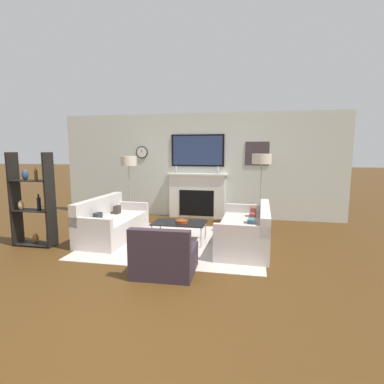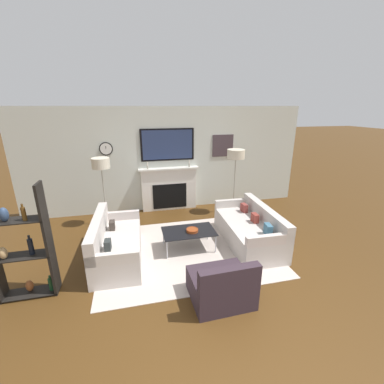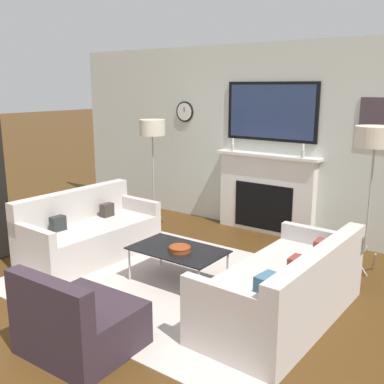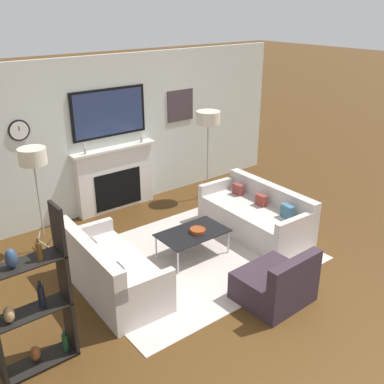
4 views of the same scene
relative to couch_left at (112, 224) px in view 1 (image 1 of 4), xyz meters
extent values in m
plane|color=#482D11|center=(1.33, -2.52, -0.29)|extent=(60.00, 60.00, 0.00)
cube|color=silver|center=(1.33, 2.33, 1.06)|extent=(7.43, 0.07, 2.70)
cube|color=silver|center=(1.33, 2.21, 0.27)|extent=(1.46, 0.16, 1.12)
cube|color=black|center=(1.33, 2.13, 0.11)|extent=(0.91, 0.01, 0.67)
cube|color=silver|center=(1.33, 2.19, 0.85)|extent=(1.58, 0.22, 0.04)
cylinder|color=#B2AD9E|center=(0.79, 2.16, 0.92)|extent=(0.04, 0.04, 0.10)
cylinder|color=white|center=(0.79, 2.16, 1.02)|extent=(0.03, 0.03, 0.09)
cylinder|color=#B2AD9E|center=(1.88, 2.16, 0.92)|extent=(0.04, 0.04, 0.10)
cylinder|color=white|center=(1.88, 2.16, 1.02)|extent=(0.03, 0.03, 0.09)
cube|color=black|center=(1.33, 2.28, 1.46)|extent=(1.38, 0.04, 0.82)
cube|color=navy|center=(1.33, 2.26, 1.46)|extent=(1.29, 0.01, 0.74)
cylinder|color=black|center=(-0.19, 2.28, 1.41)|extent=(0.32, 0.02, 0.32)
cylinder|color=silver|center=(-0.19, 2.26, 1.41)|extent=(0.28, 0.00, 0.28)
cube|color=black|center=(-0.19, 2.26, 1.45)|extent=(0.01, 0.00, 0.07)
cube|color=#42353B|center=(2.84, 2.28, 1.39)|extent=(0.59, 0.02, 0.59)
cube|color=beige|center=(1.33, 0.00, -0.29)|extent=(3.27, 2.60, 0.01)
cube|color=beige|center=(0.05, 0.00, -0.08)|extent=(0.86, 1.75, 0.43)
cube|color=beige|center=(-0.27, 0.01, 0.34)|extent=(0.23, 1.73, 0.39)
cube|color=beige|center=(0.08, 0.81, 0.23)|extent=(0.80, 0.13, 0.18)
cube|color=beige|center=(0.02, -0.81, 0.23)|extent=(0.80, 0.13, 0.18)
cube|color=#39312A|center=(-0.06, 0.38, 0.22)|extent=(0.10, 0.17, 0.17)
cube|color=#2A2E2D|center=(-0.09, -0.38, 0.23)|extent=(0.11, 0.18, 0.18)
cube|color=beige|center=(2.62, 0.00, -0.06)|extent=(0.93, 1.90, 0.45)
cube|color=beige|center=(2.98, -0.01, 0.31)|extent=(0.22, 1.88, 0.30)
cube|color=beige|center=(2.59, -0.89, 0.25)|extent=(0.87, 0.13, 0.18)
cube|color=beige|center=(2.65, 0.88, 0.25)|extent=(0.87, 0.13, 0.18)
cube|color=#3B657D|center=(2.73, -0.56, 0.27)|extent=(0.12, 0.22, 0.21)
cube|color=brown|center=(2.75, -0.01, 0.25)|extent=(0.10, 0.18, 0.18)
cube|color=brown|center=(2.77, 0.55, 0.26)|extent=(0.11, 0.19, 0.18)
cube|color=#31252D|center=(1.53, -1.41, -0.10)|extent=(0.87, 0.78, 0.38)
cube|color=#31252D|center=(1.53, -1.72, 0.26)|extent=(0.85, 0.16, 0.34)
cube|color=black|center=(1.38, 0.04, 0.09)|extent=(1.02, 0.62, 0.02)
cylinder|color=#B7B7BC|center=(0.92, -0.23, -0.10)|extent=(0.02, 0.02, 0.38)
cylinder|color=#B7B7BC|center=(1.85, -0.23, -0.10)|extent=(0.02, 0.02, 0.38)
cylinder|color=#B7B7BC|center=(0.92, 0.31, -0.10)|extent=(0.02, 0.02, 0.38)
cylinder|color=#B7B7BC|center=(1.85, 0.31, -0.10)|extent=(0.02, 0.02, 0.38)
cylinder|color=brown|center=(1.44, 0.00, 0.13)|extent=(0.23, 0.23, 0.05)
torus|color=#8F3715|center=(1.44, 0.00, 0.15)|extent=(0.24, 0.24, 0.02)
cylinder|color=#9E998E|center=(-0.16, 1.60, -0.17)|extent=(0.09, 0.23, 0.26)
cylinder|color=#9E998E|center=(-0.35, 1.64, -0.17)|extent=(0.17, 0.19, 0.26)
cylinder|color=#9E998E|center=(-0.29, 1.46, -0.17)|extent=(0.23, 0.07, 0.26)
cylinder|color=#9E998E|center=(-0.27, 1.57, 0.52)|extent=(0.02, 0.02, 1.13)
cylinder|color=beige|center=(-0.27, 1.57, 1.21)|extent=(0.39, 0.39, 0.23)
cylinder|color=#9E998E|center=(3.04, 1.60, -0.16)|extent=(0.09, 0.23, 0.27)
cylinder|color=#9E998E|center=(2.86, 1.64, -0.16)|extent=(0.17, 0.19, 0.27)
cylinder|color=#9E998E|center=(2.91, 1.46, -0.16)|extent=(0.23, 0.07, 0.27)
cylinder|color=#9E998E|center=(2.94, 1.57, 0.57)|extent=(0.02, 0.02, 1.19)
cylinder|color=beige|center=(2.94, 1.57, 1.28)|extent=(0.43, 0.43, 0.23)
cube|color=black|center=(-1.58, -0.68, 0.57)|extent=(0.04, 0.28, 1.73)
cube|color=black|center=(-0.84, -0.68, 0.57)|extent=(0.04, 0.28, 1.73)
cube|color=black|center=(-1.21, -0.68, -0.26)|extent=(0.77, 0.28, 0.02)
cube|color=black|center=(-1.21, -0.68, 0.37)|extent=(0.77, 0.28, 0.01)
cube|color=black|center=(-1.21, -0.68, 0.93)|extent=(0.77, 0.28, 0.02)
ellipsoid|color=tan|center=(-1.43, -0.71, 0.47)|extent=(0.10, 0.10, 0.18)
ellipsoid|color=brown|center=(-1.24, -0.64, -0.17)|extent=(0.11, 0.11, 0.18)
cylinder|color=#194223|center=(-0.93, -0.69, -0.15)|extent=(0.07, 0.07, 0.20)
cylinder|color=#194223|center=(-0.93, -0.69, -0.03)|extent=(0.03, 0.03, 0.05)
cylinder|color=brown|center=(-1.06, -0.72, 1.03)|extent=(0.06, 0.06, 0.19)
cylinder|color=brown|center=(-1.06, -0.72, 1.15)|extent=(0.03, 0.03, 0.05)
ellipsoid|color=navy|center=(-1.31, -0.69, 1.03)|extent=(0.11, 0.11, 0.20)
cylinder|color=black|center=(-1.09, -0.66, 0.50)|extent=(0.07, 0.07, 0.24)
cylinder|color=black|center=(-1.09, -0.66, 0.65)|extent=(0.03, 0.03, 0.06)
camera|label=1|loc=(2.72, -5.41, 1.48)|focal=28.00mm
camera|label=2|loc=(0.40, -4.34, 2.41)|focal=24.00mm
camera|label=3|loc=(4.19, -3.56, 1.82)|focal=42.00mm
camera|label=4|loc=(-2.19, -4.50, 3.21)|focal=42.00mm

